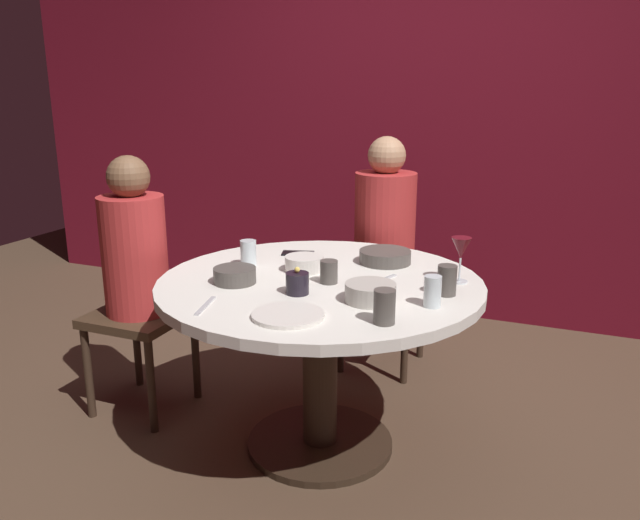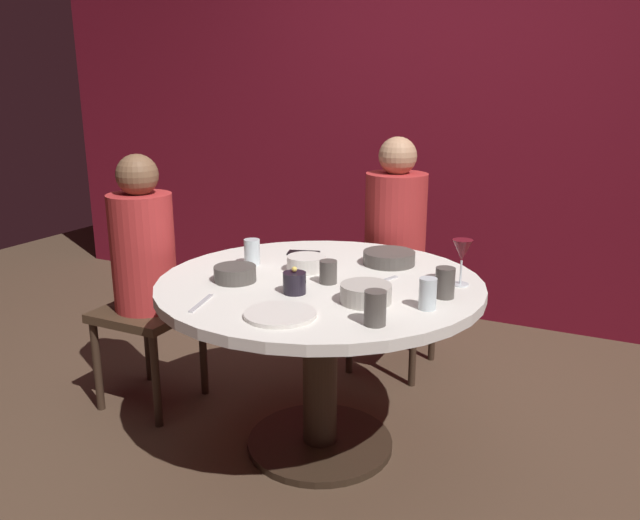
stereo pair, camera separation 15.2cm
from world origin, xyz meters
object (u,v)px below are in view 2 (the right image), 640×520
object	(u,v)px
seated_diner_back	(395,231)
cup_by_right_diner	(445,283)
cell_phone	(304,253)
bowl_serving_large	(389,258)
cup_far_edge	(428,294)
bowl_small_white	(306,263)
cup_by_left_diner	(375,308)
cup_center_front	(328,272)
seated_diner_left	(143,256)
cup_near_candle	(252,252)
candle_holder	(294,283)
bowl_salad_center	(366,293)
dining_table	(320,319)
bowl_sauce_side	(235,274)
wine_glass	(462,252)
dinner_plate	(280,314)

from	to	relation	value
seated_diner_back	cup_by_right_diner	size ratio (longest dim) A/B	11.00
cell_phone	bowl_serving_large	size ratio (longest dim) A/B	0.64
cup_by_right_diner	cup_far_edge	xyz separation A→B (m)	(-0.02, -0.14, -0.00)
bowl_small_white	cup_by_left_diner	bearing A→B (deg)	-42.94
cup_by_left_diner	cup_center_front	distance (m)	0.45
cell_phone	cup_center_front	bearing A→B (deg)	-157.23
seated_diner_back	cup_center_front	bearing A→B (deg)	2.95
bowl_small_white	seated_diner_left	bearing A→B (deg)	-173.36
cup_near_candle	cup_center_front	world-z (taller)	cup_near_candle
cup_by_right_diner	cup_by_left_diner	bearing A→B (deg)	-109.60
seated_diner_left	cup_center_front	bearing A→B (deg)	-1.37
candle_holder	cup_near_candle	bearing A→B (deg)	143.26
bowl_salad_center	dining_table	bearing A→B (deg)	147.62
seated_diner_left	bowl_sauce_side	size ratio (longest dim) A/B	7.21
cell_phone	bowl_salad_center	world-z (taller)	bowl_salad_center
wine_glass	cup_by_left_diner	distance (m)	0.54
dinner_plate	bowl_serving_large	bearing A→B (deg)	81.78
bowl_serving_large	dinner_plate	bearing A→B (deg)	-98.22
seated_diner_back	bowl_sauce_side	bearing A→B (deg)	-15.70
bowl_small_white	dinner_plate	bearing A→B (deg)	-72.09
cup_near_candle	cup_by_left_diner	xyz separation A→B (m)	(0.71, -0.41, 0.00)
wine_glass	cup_by_right_diner	world-z (taller)	wine_glass
wine_glass	cup_center_front	world-z (taller)	wine_glass
cup_by_right_diner	wine_glass	bearing A→B (deg)	84.71
seated_diner_back	cup_center_front	distance (m)	0.89
seated_diner_back	bowl_small_white	size ratio (longest dim) A/B	7.67
seated_diner_left	candle_holder	xyz separation A→B (m)	(0.86, -0.18, 0.05)
seated_diner_back	cup_near_candle	world-z (taller)	seated_diner_back
candle_holder	cup_far_edge	distance (m)	0.48
dining_table	candle_holder	size ratio (longest dim) A/B	12.54
dining_table	cup_far_edge	size ratio (longest dim) A/B	11.63
cup_near_candle	cup_by_right_diner	xyz separation A→B (m)	(0.84, -0.06, 0.00)
dinner_plate	cup_near_candle	world-z (taller)	cup_near_candle
dinner_plate	cup_by_right_diner	distance (m)	0.60
seated_diner_back	cup_center_front	world-z (taller)	seated_diner_back
bowl_salad_center	cup_center_front	distance (m)	0.25
cup_by_right_diner	cup_center_front	size ratio (longest dim) A/B	1.24
dinner_plate	cup_by_left_diner	distance (m)	0.32
seated_diner_back	bowl_sauce_side	size ratio (longest dim) A/B	7.46
wine_glass	dinner_plate	bearing A→B (deg)	-127.37
seated_diner_left	cup_by_right_diner	xyz separation A→B (m)	(1.36, 0.01, 0.06)
bowl_sauce_side	cup_by_left_diner	size ratio (longest dim) A/B	1.45
candle_holder	bowl_sauce_side	distance (m)	0.27
cup_near_candle	cup_far_edge	bearing A→B (deg)	-13.75
candle_holder	dinner_plate	bearing A→B (deg)	-73.10
dining_table	candle_holder	bearing A→B (deg)	-93.96
cup_center_front	candle_holder	bearing A→B (deg)	-109.85
bowl_serving_large	cup_near_candle	bearing A→B (deg)	-153.08
bowl_sauce_side	bowl_salad_center	bearing A→B (deg)	-0.68
wine_glass	cup_center_front	distance (m)	0.50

